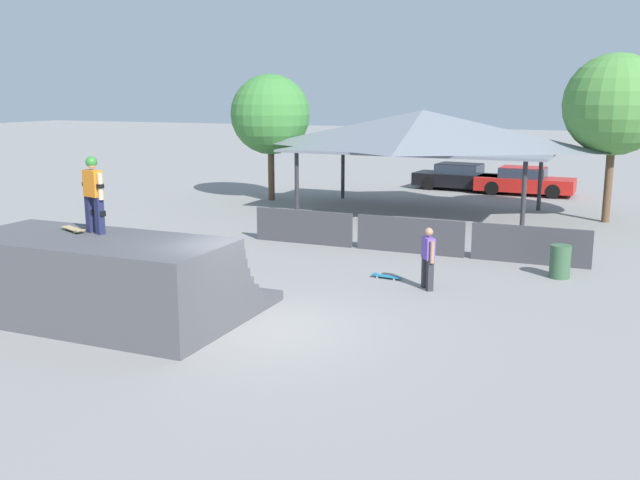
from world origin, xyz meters
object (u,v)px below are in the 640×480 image
at_px(skater_on_deck, 93,189).
at_px(tree_beside_pavilion, 270,115).
at_px(bystander_walking, 428,255).
at_px(parked_car_red, 524,182).
at_px(tree_far_back, 615,105).
at_px(skateboard_on_ground, 386,276).
at_px(skateboard_on_deck, 73,229).
at_px(trash_bin, 560,262).
at_px(parked_car_black, 461,177).

distance_m(skater_on_deck, tree_beside_pavilion, 16.61).
bearing_deg(bystander_walking, parked_car_red, -35.79).
height_order(tree_beside_pavilion, tree_far_back, tree_far_back).
distance_m(bystander_walking, skateboard_on_ground, 1.56).
distance_m(skateboard_on_deck, skateboard_on_ground, 7.66).
bearing_deg(skateboard_on_deck, bystander_walking, 60.86).
distance_m(bystander_walking, trash_bin, 3.73).
distance_m(skater_on_deck, parked_car_black, 22.87).
bearing_deg(skateboard_on_ground, bystander_walking, 161.98).
bearing_deg(trash_bin, skateboard_on_ground, -156.03).
height_order(trash_bin, parked_car_red, parked_car_red).
bearing_deg(skateboard_on_deck, skateboard_on_ground, 69.95).
bearing_deg(skater_on_deck, parked_car_black, 98.79).
height_order(skateboard_on_ground, tree_beside_pavilion, tree_beside_pavilion).
bearing_deg(bystander_walking, trash_bin, -86.01).
bearing_deg(skater_on_deck, tree_beside_pavilion, 120.23).
height_order(tree_beside_pavilion, trash_bin, tree_beside_pavilion).
bearing_deg(trash_bin, skateboard_on_deck, -142.69).
bearing_deg(tree_far_back, skateboard_on_ground, -114.45).
height_order(skater_on_deck, bystander_walking, skater_on_deck).
height_order(skateboard_on_deck, bystander_walking, skateboard_on_deck).
bearing_deg(tree_far_back, parked_car_red, 121.18).
height_order(skater_on_deck, skateboard_on_deck, skater_on_deck).
bearing_deg(parked_car_red, skateboard_on_deck, -104.94).
xyz_separation_m(skateboard_on_ground, parked_car_red, (1.22, 16.90, 0.54)).
xyz_separation_m(skater_on_deck, tree_far_back, (9.61, 16.03, 1.52)).
distance_m(parked_car_black, parked_car_red, 3.08).
bearing_deg(parked_car_black, parked_car_red, -3.14).
bearing_deg(parked_car_red, tree_far_back, -57.51).
bearing_deg(skater_on_deck, bystander_walking, 54.27).
bearing_deg(skateboard_on_ground, skateboard_on_deck, 51.67).
distance_m(skater_on_deck, trash_bin, 11.48).
relative_size(skateboard_on_ground, parked_car_red, 0.18).
relative_size(skateboard_on_deck, parked_car_red, 0.19).
xyz_separation_m(skateboard_on_ground, tree_beside_pavilion, (-8.77, 10.84, 3.64)).
relative_size(skater_on_deck, tree_far_back, 0.27).
bearing_deg(skateboard_on_ground, parked_car_black, -77.56).
bearing_deg(parked_car_red, bystander_walking, -88.65).
bearing_deg(bystander_walking, tree_beside_pavilion, 5.42).
relative_size(skateboard_on_deck, tree_far_back, 0.14).
distance_m(skateboard_on_ground, parked_car_red, 16.95).
distance_m(skateboard_on_ground, trash_bin, 4.47).
height_order(tree_beside_pavilion, parked_car_black, tree_beside_pavilion).
xyz_separation_m(tree_beside_pavilion, parked_car_black, (6.94, 6.52, -3.10)).
bearing_deg(trash_bin, tree_beside_pavilion, 144.90).
distance_m(tree_beside_pavilion, parked_car_red, 12.08).
xyz_separation_m(trash_bin, parked_car_red, (-2.86, 15.09, 0.18)).
height_order(skateboard_on_ground, tree_far_back, tree_far_back).
xyz_separation_m(bystander_walking, parked_car_red, (-0.01, 17.46, -0.24)).
xyz_separation_m(skater_on_deck, skateboard_on_ground, (4.70, 5.23, -2.64)).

